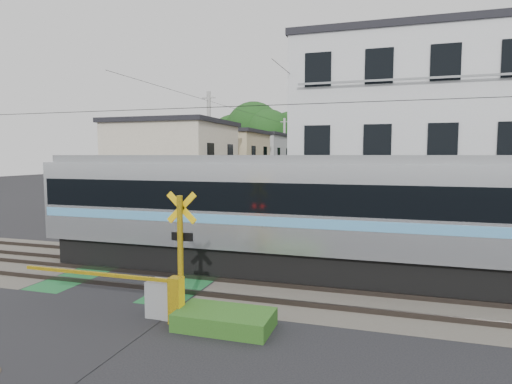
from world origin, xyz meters
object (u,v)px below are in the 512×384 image
(pedestrian, at_px, (324,185))
(apartment_block, at_px, (406,140))
(crossing_signal_far, at_px, (142,229))
(crossing_signal_near, at_px, (165,289))

(pedestrian, bearing_deg, apartment_block, 91.52)
(crossing_signal_far, bearing_deg, crossing_signal_near, -54.71)
(crossing_signal_near, xyz_separation_m, crossing_signal_far, (-5.17, 7.31, 0.00))
(pedestrian, bearing_deg, crossing_signal_far, 64.23)
(crossing_signal_near, distance_m, apartment_block, 14.95)
(crossing_signal_far, height_order, apartment_block, apartment_block)
(crossing_signal_far, distance_m, pedestrian, 26.95)
(crossing_signal_far, height_order, pedestrian, crossing_signal_far)
(crossing_signal_near, height_order, apartment_block, apartment_block)
(pedestrian, bearing_deg, crossing_signal_near, 74.85)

